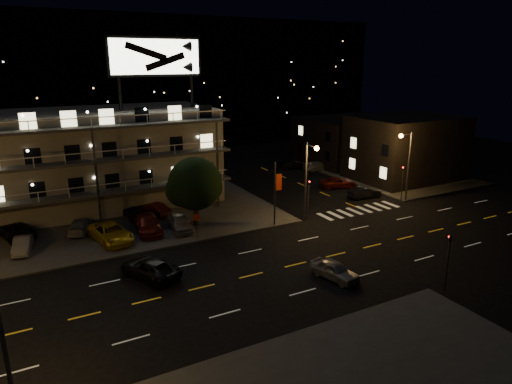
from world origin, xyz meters
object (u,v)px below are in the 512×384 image
lot_car_4 (180,222)px  side_car_0 (364,192)px  lot_car_2 (111,233)px  tree (194,185)px  lot_car_7 (80,226)px  road_car_west (150,268)px  road_car_east (335,270)px

lot_car_4 → side_car_0: bearing=5.6°
lot_car_2 → tree: bearing=-8.5°
tree → lot_car_7: 11.31m
lot_car_7 → lot_car_2: bearing=138.7°
lot_car_2 → road_car_west: 8.29m
side_car_0 → road_car_east: (-15.89, -14.89, 0.01)m
lot_car_7 → tree: bearing=-179.1°
road_car_east → road_car_west: size_ratio=0.77×
tree → road_car_west: bearing=-129.1°
lot_car_4 → road_car_west: (-5.14, -7.97, -0.20)m
lot_car_2 → road_car_west: bearing=-93.1°
side_car_0 → road_car_west: road_car_west is taller
tree → side_car_0: 21.25m
side_car_0 → lot_car_7: bearing=88.9°
road_car_west → lot_car_7: bearing=-98.0°
lot_car_2 → lot_car_4: size_ratio=1.24×
tree → road_car_west: size_ratio=1.31×
lot_car_4 → tree: bearing=24.0°
lot_car_4 → lot_car_7: lot_car_4 is taller
side_car_0 → road_car_west: size_ratio=0.77×
lot_car_7 → side_car_0: (31.23, -3.78, -0.12)m
lot_car_2 → lot_car_7: size_ratio=1.28×
lot_car_4 → road_car_east: bearing=-59.7°
lot_car_7 → road_car_east: (15.34, -18.67, -0.11)m
tree → lot_car_2: tree is taller
tree → side_car_0: size_ratio=1.69×
side_car_0 → road_car_east: 21.78m
lot_car_7 → side_car_0: size_ratio=1.09×
lot_car_7 → road_car_west: road_car_west is taller
tree → lot_car_7: size_ratio=1.55×
tree → lot_car_2: size_ratio=1.21×
tree → road_car_east: 16.54m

